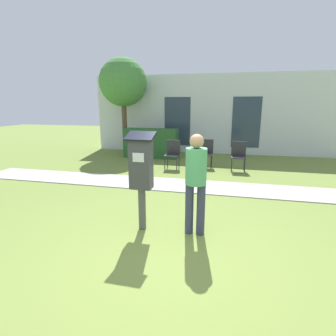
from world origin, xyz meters
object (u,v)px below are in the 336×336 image
outdoor_chair_left (173,152)px  outdoor_chair_right (239,154)px  person_standing (196,177)px  parking_meter (141,169)px  outdoor_chair_middle (206,151)px

outdoor_chair_left → outdoor_chair_right: 2.04m
person_standing → outdoor_chair_left: (-1.27, 4.21, -0.40)m
outdoor_chair_right → parking_meter: bearing=-123.6°
outdoor_chair_middle → outdoor_chair_right: same height
parking_meter → outdoor_chair_right: bearing=69.8°
outdoor_chair_left → outdoor_chair_middle: (1.01, 0.44, 0.00)m
person_standing → parking_meter: bearing=-141.1°
parking_meter → outdoor_chair_left: bearing=95.5°
outdoor_chair_middle → parking_meter: bearing=-79.5°
person_standing → outdoor_chair_middle: (-0.25, 4.65, -0.40)m
outdoor_chair_left → outdoor_chair_right: (2.03, 0.16, 0.00)m
outdoor_chair_left → outdoor_chair_right: bearing=28.6°
outdoor_chair_left → outdoor_chair_right: same height
person_standing → outdoor_chair_middle: 4.67m
parking_meter → person_standing: bearing=1.9°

